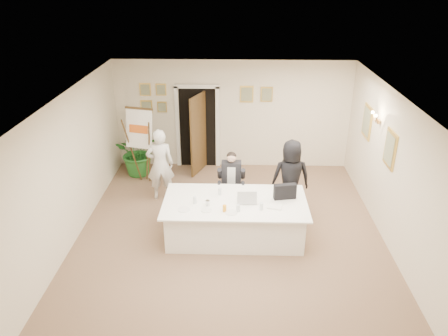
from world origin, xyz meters
TOP-DOWN VIEW (x-y plane):
  - floor at (0.00, 0.00)m, footprint 7.00×7.00m
  - ceiling at (0.00, 0.00)m, footprint 6.00×7.00m
  - wall_back at (0.00, 3.50)m, footprint 6.00×0.10m
  - wall_front at (0.00, -3.50)m, footprint 6.00×0.10m
  - wall_left at (-3.00, 0.00)m, footprint 0.10×7.00m
  - wall_right at (3.00, 0.00)m, footprint 0.10×7.00m
  - doorway at (-0.88, 3.32)m, footprint 1.14×0.86m
  - pictures_back_wall at (-0.80, 3.47)m, footprint 3.40×0.06m
  - pictures_right_wall at (2.97, 1.20)m, footprint 0.06×2.20m
  - wall_sconce at (2.90, 1.20)m, footprint 0.20×0.30m
  - conference_table at (0.09, 0.07)m, footprint 2.74×1.46m
  - seated_man at (0.01, 1.15)m, footprint 0.66×0.69m
  - flip_chart at (-2.14, 2.43)m, footprint 0.68×0.49m
  - standing_man at (-1.59, 1.60)m, footprint 0.66×0.49m
  - standing_woman at (1.25, 1.04)m, footprint 0.83×0.56m
  - potted_palm at (-2.34, 2.86)m, footprint 1.33×1.23m
  - laptop at (0.32, 0.09)m, footprint 0.38×0.39m
  - laptop_bag at (1.05, 0.21)m, footprint 0.45×0.20m
  - paper_stack at (0.83, -0.14)m, footprint 0.31×0.25m
  - plate_left at (-0.85, -0.28)m, footprint 0.30×0.30m
  - plate_mid at (-0.43, -0.29)m, footprint 0.25×0.25m
  - plate_near at (0.03, -0.37)m, footprint 0.28×0.28m
  - glass_a at (-0.66, -0.03)m, footprint 0.08×0.08m
  - glass_b at (0.15, -0.31)m, footprint 0.08×0.08m
  - glass_c at (0.58, -0.23)m, footprint 0.09×0.09m
  - glass_d at (-0.20, 0.33)m, footprint 0.08×0.08m
  - oj_glass at (-0.09, -0.32)m, footprint 0.08×0.08m
  - steel_jug at (-0.42, -0.12)m, footprint 0.10×0.10m

SIDE VIEW (x-z plane):
  - floor at x=0.00m, z-range 0.00..0.00m
  - conference_table at x=0.09m, z-range 0.01..0.78m
  - potted_palm at x=-2.34m, z-range 0.00..1.24m
  - seated_man at x=0.01m, z-range 0.00..1.34m
  - plate_left at x=-0.85m, z-range 0.78..0.79m
  - plate_mid at x=-0.43m, z-range 0.78..0.79m
  - plate_near at x=0.03m, z-range 0.78..0.79m
  - paper_stack at x=0.83m, z-range 0.78..0.80m
  - standing_woman at x=1.25m, z-range 0.00..1.64m
  - steel_jug at x=-0.42m, z-range 0.78..0.89m
  - standing_man at x=-1.59m, z-range 0.00..1.66m
  - oj_glass at x=-0.09m, z-range 0.78..0.91m
  - glass_a at x=-0.66m, z-range 0.77..0.92m
  - glass_b at x=0.15m, z-range 0.77..0.92m
  - glass_c at x=0.58m, z-range 0.77..0.92m
  - glass_d at x=-0.20m, z-range 0.77..0.92m
  - flip_chart at x=-2.14m, z-range -0.07..1.80m
  - laptop at x=0.32m, z-range 0.77..1.05m
  - laptop_bag at x=1.05m, z-range 0.77..1.08m
  - doorway at x=-0.88m, z-range -0.06..2.14m
  - wall_back at x=0.00m, z-range 0.00..2.80m
  - wall_front at x=0.00m, z-range 0.00..2.80m
  - wall_left at x=-3.00m, z-range 0.00..2.80m
  - wall_right at x=3.00m, z-range 0.00..2.80m
  - pictures_right_wall at x=2.97m, z-range 1.35..2.15m
  - pictures_back_wall at x=-0.80m, z-range 1.45..2.25m
  - wall_sconce at x=2.90m, z-range 1.98..2.22m
  - ceiling at x=0.00m, z-range 2.79..2.81m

